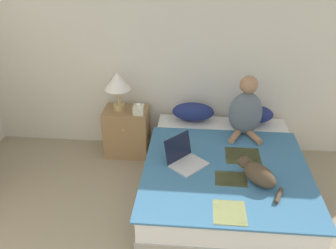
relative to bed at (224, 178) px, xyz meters
name	(u,v)px	position (x,y,z in m)	size (l,w,h in m)	color
wall_back	(184,51)	(-0.49, 1.06, 1.03)	(5.95, 0.05, 2.55)	beige
bed	(224,178)	(0.00, 0.00, 0.00)	(1.61, 1.97, 0.49)	#9E998E
pillow_near	(193,112)	(-0.35, 0.83, 0.36)	(0.50, 0.27, 0.22)	navy
pillow_far	(252,114)	(0.35, 0.83, 0.36)	(0.50, 0.27, 0.22)	navy
person_sitting	(246,110)	(0.23, 0.54, 0.54)	(0.37, 0.36, 0.69)	slate
cat_tabby	(258,174)	(0.27, -0.36, 0.34)	(0.39, 0.51, 0.19)	#473828
laptop_open	(185,159)	(-0.41, -0.12, 0.30)	(0.45, 0.45, 0.27)	#B7B7BC
nightstand	(127,131)	(-1.17, 0.79, 0.06)	(0.54, 0.41, 0.61)	#937047
table_lamp	(117,83)	(-1.25, 0.79, 0.71)	(0.32, 0.32, 0.47)	tan
tissue_box	(139,110)	(-1.00, 0.69, 0.42)	(0.12, 0.12, 0.14)	beige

